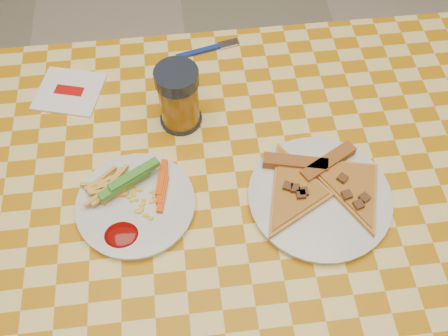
{
  "coord_description": "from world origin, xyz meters",
  "views": [
    {
      "loc": [
        -0.02,
        -0.4,
        1.51
      ],
      "look_at": [
        0.03,
        0.07,
        0.78
      ],
      "focal_mm": 40.0,
      "sensor_mm": 36.0,
      "label": 1
    }
  ],
  "objects_px": {
    "table": "(212,228)",
    "drink_glass": "(179,98)",
    "plate_left": "(136,205)",
    "plate_right": "(319,198)"
  },
  "relations": [
    {
      "from": "table",
      "to": "drink_glass",
      "type": "bearing_deg",
      "value": 100.29
    },
    {
      "from": "plate_right",
      "to": "drink_glass",
      "type": "height_order",
      "value": "drink_glass"
    },
    {
      "from": "table",
      "to": "drink_glass",
      "type": "height_order",
      "value": "drink_glass"
    },
    {
      "from": "plate_left",
      "to": "drink_glass",
      "type": "xyz_separation_m",
      "value": [
        0.09,
        0.18,
        0.06
      ]
    },
    {
      "from": "plate_left",
      "to": "drink_glass",
      "type": "distance_m",
      "value": 0.21
    },
    {
      "from": "plate_left",
      "to": "plate_right",
      "type": "height_order",
      "value": "same"
    },
    {
      "from": "plate_left",
      "to": "table",
      "type": "bearing_deg",
      "value": -8.64
    },
    {
      "from": "plate_left",
      "to": "drink_glass",
      "type": "height_order",
      "value": "drink_glass"
    },
    {
      "from": "table",
      "to": "plate_left",
      "type": "xyz_separation_m",
      "value": [
        -0.13,
        0.02,
        0.08
      ]
    },
    {
      "from": "plate_right",
      "to": "drink_glass",
      "type": "distance_m",
      "value": 0.31
    }
  ]
}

